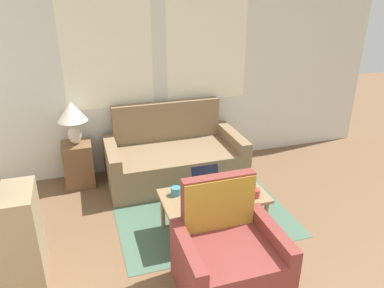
# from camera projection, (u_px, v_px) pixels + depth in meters

# --- Properties ---
(wall_back) EXTENTS (6.14, 0.06, 2.60)m
(wall_back) POSITION_uv_depth(u_px,v_px,m) (165.00, 72.00, 4.87)
(wall_back) COLOR silver
(wall_back) RESTS_ON ground_plane
(rug) EXTENTS (1.88, 1.99, 0.01)m
(rug) POSITION_uv_depth(u_px,v_px,m) (195.00, 202.00, 4.41)
(rug) COLOR #476651
(rug) RESTS_ON ground_plane
(couch) EXTENTS (1.72, 0.91, 0.94)m
(couch) POSITION_uv_depth(u_px,v_px,m) (174.00, 158.00, 4.87)
(couch) COLOR #846B4C
(couch) RESTS_ON ground_plane
(armchair) EXTENTS (0.83, 0.72, 0.93)m
(armchair) POSITION_uv_depth(u_px,v_px,m) (228.00, 259.00, 3.09)
(armchair) COLOR brown
(armchair) RESTS_ON ground_plane
(side_table) EXTENTS (0.35, 0.35, 0.56)m
(side_table) POSITION_uv_depth(u_px,v_px,m) (79.00, 164.00, 4.70)
(side_table) COLOR brown
(side_table) RESTS_ON ground_plane
(table_lamp) EXTENTS (0.35, 0.35, 0.54)m
(table_lamp) POSITION_uv_depth(u_px,v_px,m) (72.00, 115.00, 4.44)
(table_lamp) COLOR beige
(table_lamp) RESTS_ON side_table
(coffee_table) EXTENTS (1.04, 0.56, 0.44)m
(coffee_table) POSITION_uv_depth(u_px,v_px,m) (214.00, 199.00, 3.73)
(coffee_table) COLOR #8E704C
(coffee_table) RESTS_ON ground_plane
(laptop) EXTENTS (0.28, 0.29, 0.24)m
(laptop) POSITION_uv_depth(u_px,v_px,m) (208.00, 187.00, 3.75)
(laptop) COLOR #B7B7BC
(laptop) RESTS_ON coffee_table
(cup_navy) EXTENTS (0.10, 0.10, 0.08)m
(cup_navy) POSITION_uv_depth(u_px,v_px,m) (176.00, 191.00, 3.70)
(cup_navy) COLOR teal
(cup_navy) RESTS_ON coffee_table
(cup_yellow) EXTENTS (0.10, 0.10, 0.09)m
(cup_yellow) POSITION_uv_depth(u_px,v_px,m) (255.00, 193.00, 3.66)
(cup_yellow) COLOR #B23D38
(cup_yellow) RESTS_ON coffee_table
(cup_white) EXTENTS (0.08, 0.08, 0.10)m
(cup_white) POSITION_uv_depth(u_px,v_px,m) (239.00, 184.00, 3.82)
(cup_white) COLOR gold
(cup_white) RESTS_ON coffee_table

